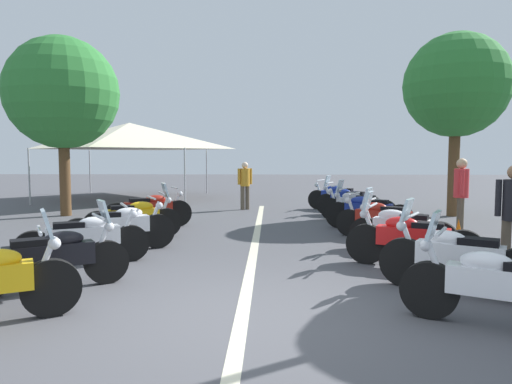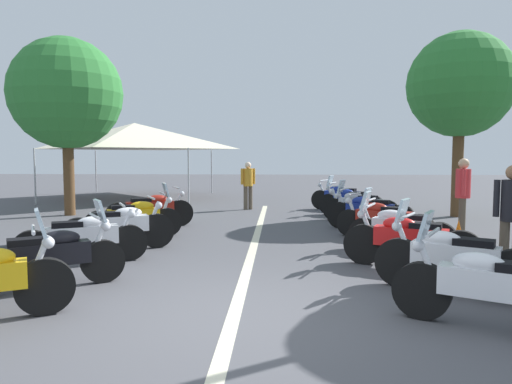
{
  "view_description": "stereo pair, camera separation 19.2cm",
  "coord_description": "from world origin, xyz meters",
  "px_view_note": "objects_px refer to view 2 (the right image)",
  "views": [
    {
      "loc": [
        -5.09,
        -0.32,
        1.81
      ],
      "look_at": [
        5.04,
        0.0,
        1.02
      ],
      "focal_mm": 32.65,
      "sensor_mm": 36.0,
      "label": 1
    },
    {
      "loc": [
        -5.09,
        -0.51,
        1.81
      ],
      "look_at": [
        5.04,
        0.0,
        1.02
      ],
      "focal_mm": 32.65,
      "sensor_mm": 36.0,
      "label": 2
    }
  ],
  "objects_px": {
    "motorcycle_right_row_1": "(452,258)",
    "motorcycle_right_row_5": "(369,211)",
    "motorcycle_right_row_4": "(383,219)",
    "bystander_1": "(463,191)",
    "roadside_tree_1": "(460,85)",
    "bystander_2": "(512,211)",
    "motorcycle_right_row_3": "(399,228)",
    "motorcycle_right_row_8": "(341,197)",
    "motorcycle_left_row_3": "(120,226)",
    "motorcycle_right_row_0": "(493,287)",
    "motorcycle_right_row_2": "(409,239)",
    "bystander_3": "(248,182)",
    "event_tent": "(135,136)",
    "roadside_tree_0": "(66,94)",
    "traffic_cone_0": "(458,236)",
    "motorcycle_right_row_7": "(350,201)",
    "motorcycle_left_row_5": "(151,209)",
    "motorcycle_left_row_1": "(49,256)",
    "motorcycle_right_row_6": "(359,205)",
    "motorcycle_left_row_4": "(135,217)",
    "motorcycle_left_row_2": "(83,237)"
  },
  "relations": [
    {
      "from": "motorcycle_right_row_8",
      "to": "motorcycle_left_row_3",
      "type": "bearing_deg",
      "value": 81.98
    },
    {
      "from": "bystander_1",
      "to": "bystander_3",
      "type": "bearing_deg",
      "value": 153.87
    },
    {
      "from": "motorcycle_right_row_5",
      "to": "motorcycle_right_row_6",
      "type": "distance_m",
      "value": 1.46
    },
    {
      "from": "bystander_2",
      "to": "motorcycle_left_row_3",
      "type": "bearing_deg",
      "value": -91.2
    },
    {
      "from": "motorcycle_left_row_5",
      "to": "roadside_tree_1",
      "type": "distance_m",
      "value": 9.52
    },
    {
      "from": "bystander_3",
      "to": "traffic_cone_0",
      "type": "bearing_deg",
      "value": 4.89
    },
    {
      "from": "motorcycle_right_row_1",
      "to": "bystander_3",
      "type": "bearing_deg",
      "value": -41.15
    },
    {
      "from": "motorcycle_right_row_7",
      "to": "traffic_cone_0",
      "type": "bearing_deg",
      "value": 128.27
    },
    {
      "from": "bystander_2",
      "to": "motorcycle_right_row_3",
      "type": "bearing_deg",
      "value": -128.98
    },
    {
      "from": "motorcycle_left_row_1",
      "to": "roadside_tree_1",
      "type": "relative_size",
      "value": 0.34
    },
    {
      "from": "motorcycle_right_row_4",
      "to": "motorcycle_right_row_5",
      "type": "height_order",
      "value": "motorcycle_right_row_5"
    },
    {
      "from": "roadside_tree_1",
      "to": "motorcycle_left_row_2",
      "type": "bearing_deg",
      "value": 127.53
    },
    {
      "from": "motorcycle_right_row_4",
      "to": "roadside_tree_0",
      "type": "xyz_separation_m",
      "value": [
        3.73,
        8.63,
        3.21
      ]
    },
    {
      "from": "motorcycle_right_row_0",
      "to": "bystander_2",
      "type": "relative_size",
      "value": 1.15
    },
    {
      "from": "bystander_3",
      "to": "roadside_tree_0",
      "type": "xyz_separation_m",
      "value": [
        -1.78,
        5.34,
        2.73
      ]
    },
    {
      "from": "motorcycle_left_row_5",
      "to": "motorcycle_right_row_3",
      "type": "xyz_separation_m",
      "value": [
        -2.82,
        -5.47,
        -0.0
      ]
    },
    {
      "from": "motorcycle_left_row_5",
      "to": "motorcycle_right_row_5",
      "type": "height_order",
      "value": "motorcycle_right_row_5"
    },
    {
      "from": "motorcycle_left_row_3",
      "to": "motorcycle_left_row_2",
      "type": "bearing_deg",
      "value": -128.32
    },
    {
      "from": "motorcycle_left_row_1",
      "to": "motorcycle_right_row_6",
      "type": "height_order",
      "value": "motorcycle_left_row_1"
    },
    {
      "from": "motorcycle_right_row_1",
      "to": "motorcycle_right_row_5",
      "type": "distance_m",
      "value": 5.25
    },
    {
      "from": "motorcycle_right_row_4",
      "to": "bystander_1",
      "type": "height_order",
      "value": "bystander_1"
    },
    {
      "from": "motorcycle_right_row_6",
      "to": "motorcycle_right_row_7",
      "type": "height_order",
      "value": "motorcycle_right_row_7"
    },
    {
      "from": "motorcycle_right_row_1",
      "to": "motorcycle_right_row_2",
      "type": "relative_size",
      "value": 0.92
    },
    {
      "from": "motorcycle_left_row_5",
      "to": "motorcycle_right_row_8",
      "type": "xyz_separation_m",
      "value": [
        3.91,
        -5.28,
        -0.01
      ]
    },
    {
      "from": "motorcycle_right_row_8",
      "to": "bystander_1",
      "type": "height_order",
      "value": "bystander_1"
    },
    {
      "from": "motorcycle_right_row_8",
      "to": "bystander_2",
      "type": "relative_size",
      "value": 1.17
    },
    {
      "from": "motorcycle_right_row_3",
      "to": "roadside_tree_0",
      "type": "height_order",
      "value": "roadside_tree_0"
    },
    {
      "from": "motorcycle_right_row_5",
      "to": "motorcycle_right_row_0",
      "type": "bearing_deg",
      "value": 115.26
    },
    {
      "from": "motorcycle_right_row_5",
      "to": "motorcycle_right_row_8",
      "type": "xyz_separation_m",
      "value": [
        4.07,
        0.12,
        -0.01
      ]
    },
    {
      "from": "motorcycle_right_row_0",
      "to": "motorcycle_right_row_6",
      "type": "bearing_deg",
      "value": -61.4
    },
    {
      "from": "motorcycle_left_row_1",
      "to": "motorcycle_right_row_8",
      "type": "distance_m",
      "value": 10.69
    },
    {
      "from": "roadside_tree_0",
      "to": "roadside_tree_1",
      "type": "bearing_deg",
      "value": -88.67
    },
    {
      "from": "motorcycle_left_row_3",
      "to": "traffic_cone_0",
      "type": "distance_m",
      "value": 6.44
    },
    {
      "from": "motorcycle_right_row_7",
      "to": "motorcycle_right_row_8",
      "type": "xyz_separation_m",
      "value": [
        1.39,
        0.07,
        -0.01
      ]
    },
    {
      "from": "motorcycle_left_row_5",
      "to": "motorcycle_left_row_3",
      "type": "bearing_deg",
      "value": -112.88
    },
    {
      "from": "event_tent",
      "to": "roadside_tree_0",
      "type": "bearing_deg",
      "value": 177.67
    },
    {
      "from": "motorcycle_right_row_7",
      "to": "traffic_cone_0",
      "type": "distance_m",
      "value": 5.3
    },
    {
      "from": "motorcycle_right_row_3",
      "to": "motorcycle_right_row_8",
      "type": "distance_m",
      "value": 6.73
    },
    {
      "from": "traffic_cone_0",
      "to": "motorcycle_right_row_1",
      "type": "bearing_deg",
      "value": 157.94
    },
    {
      "from": "motorcycle_left_row_1",
      "to": "bystander_1",
      "type": "relative_size",
      "value": 1.04
    },
    {
      "from": "motorcycle_right_row_4",
      "to": "motorcycle_right_row_0",
      "type": "bearing_deg",
      "value": 121.97
    },
    {
      "from": "motorcycle_right_row_1",
      "to": "bystander_2",
      "type": "distance_m",
      "value": 1.68
    },
    {
      "from": "motorcycle_right_row_0",
      "to": "roadside_tree_1",
      "type": "relative_size",
      "value": 0.36
    },
    {
      "from": "motorcycle_right_row_6",
      "to": "roadside_tree_1",
      "type": "distance_m",
      "value": 4.78
    },
    {
      "from": "motorcycle_left_row_4",
      "to": "motorcycle_right_row_1",
      "type": "height_order",
      "value": "motorcycle_right_row_1"
    },
    {
      "from": "motorcycle_left_row_2",
      "to": "motorcycle_right_row_6",
      "type": "distance_m",
      "value": 7.6
    },
    {
      "from": "motorcycle_right_row_6",
      "to": "bystander_3",
      "type": "distance_m",
      "value": 4.3
    },
    {
      "from": "motorcycle_right_row_1",
      "to": "roadside_tree_1",
      "type": "xyz_separation_m",
      "value": [
        7.98,
        -3.02,
        3.39
      ]
    },
    {
      "from": "motorcycle_right_row_0",
      "to": "motorcycle_right_row_8",
      "type": "relative_size",
      "value": 0.98
    },
    {
      "from": "motorcycle_left_row_5",
      "to": "traffic_cone_0",
      "type": "bearing_deg",
      "value": -48.27
    }
  ]
}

